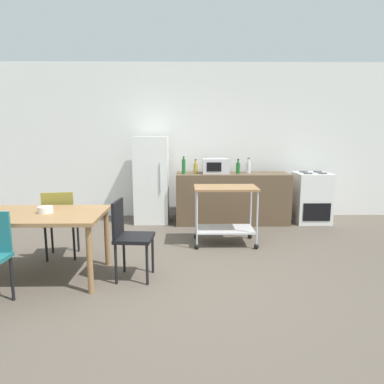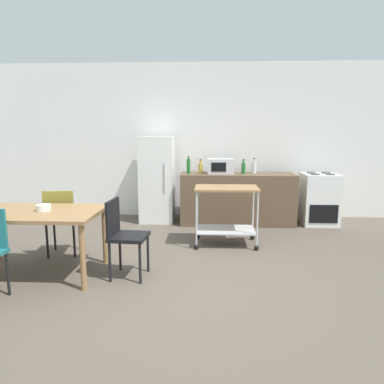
# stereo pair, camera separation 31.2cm
# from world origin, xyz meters

# --- Properties ---
(ground_plane) EXTENTS (12.00, 12.00, 0.00)m
(ground_plane) POSITION_xyz_m (0.00, 0.00, 0.00)
(ground_plane) COLOR brown
(back_wall) EXTENTS (8.40, 0.12, 2.90)m
(back_wall) POSITION_xyz_m (0.00, 3.20, 1.45)
(back_wall) COLOR white
(back_wall) RESTS_ON ground_plane
(kitchen_counter) EXTENTS (2.00, 0.64, 0.90)m
(kitchen_counter) POSITION_xyz_m (0.90, 2.60, 0.45)
(kitchen_counter) COLOR brown
(kitchen_counter) RESTS_ON ground_plane
(dining_table) EXTENTS (1.50, 0.90, 0.75)m
(dining_table) POSITION_xyz_m (-1.59, 0.13, 0.67)
(dining_table) COLOR olive
(dining_table) RESTS_ON ground_plane
(chair_olive) EXTENTS (0.46, 0.46, 0.89)m
(chair_olive) POSITION_xyz_m (-1.54, 0.78, 0.52)
(chair_olive) COLOR olive
(chair_olive) RESTS_ON ground_plane
(chair_black) EXTENTS (0.43, 0.43, 0.89)m
(chair_black) POSITION_xyz_m (-0.56, 0.12, 0.52)
(chair_black) COLOR black
(chair_black) RESTS_ON ground_plane
(stove_oven) EXTENTS (0.60, 0.61, 0.92)m
(stove_oven) POSITION_xyz_m (2.35, 2.62, 0.45)
(stove_oven) COLOR white
(stove_oven) RESTS_ON ground_plane
(refrigerator) EXTENTS (0.60, 0.63, 1.55)m
(refrigerator) POSITION_xyz_m (-0.55, 2.70, 0.78)
(refrigerator) COLOR white
(refrigerator) RESTS_ON ground_plane
(kitchen_cart) EXTENTS (0.91, 0.57, 0.85)m
(kitchen_cart) POSITION_xyz_m (0.64, 1.35, 0.57)
(kitchen_cart) COLOR olive
(kitchen_cart) RESTS_ON ground_plane
(bottle_sesame_oil) EXTENTS (0.06, 0.06, 0.30)m
(bottle_sesame_oil) POSITION_xyz_m (0.03, 2.54, 1.03)
(bottle_sesame_oil) COLOR #1E6628
(bottle_sesame_oil) RESTS_ON kitchen_counter
(bottle_soy_sauce) EXTENTS (0.07, 0.07, 0.25)m
(bottle_soy_sauce) POSITION_xyz_m (0.24, 2.59, 1.00)
(bottle_soy_sauce) COLOR gold
(bottle_soy_sauce) RESTS_ON kitchen_counter
(microwave) EXTENTS (0.46, 0.35, 0.26)m
(microwave) POSITION_xyz_m (0.60, 2.60, 1.03)
(microwave) COLOR silver
(microwave) RESTS_ON kitchen_counter
(bottle_soda) EXTENTS (0.07, 0.07, 0.26)m
(bottle_soda) POSITION_xyz_m (0.99, 2.58, 1.00)
(bottle_soda) COLOR #1E6628
(bottle_soda) RESTS_ON kitchen_counter
(bottle_vinegar) EXTENTS (0.08, 0.08, 0.27)m
(bottle_vinegar) POSITION_xyz_m (1.19, 2.64, 1.01)
(bottle_vinegar) COLOR silver
(bottle_vinegar) RESTS_ON kitchen_counter
(fruit_bowl) EXTENTS (0.16, 0.16, 0.07)m
(fruit_bowl) POSITION_xyz_m (-1.47, 0.15, 0.78)
(fruit_bowl) COLOR white
(fruit_bowl) RESTS_ON dining_table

